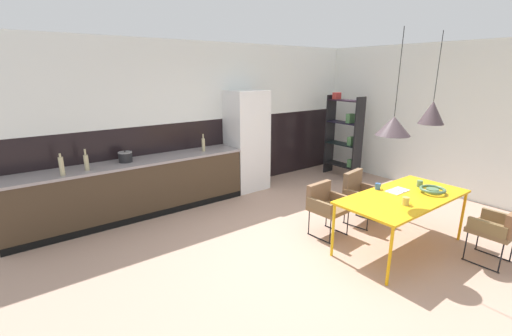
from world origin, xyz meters
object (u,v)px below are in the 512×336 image
(mug_dark_espresso, at_px, (406,201))
(open_shelf_unit, at_px, (344,134))
(bottle_oil_tall, at_px, (86,162))
(bottle_spice_small, at_px, (203,145))
(mug_glass_clear, at_px, (378,186))
(armchair_corner_seat, at_px, (325,202))
(armchair_head_of_table, at_px, (359,191))
(pendant_lamp_over_table_far, at_px, (432,113))
(armchair_facing_counter, at_px, (500,227))
(pendant_lamp_over_table_near, at_px, (393,126))
(bottle_wine_green, at_px, (62,166))
(fruit_bowl, at_px, (433,190))
(open_book, at_px, (397,191))
(mug_short_terracotta, at_px, (420,184))
(refrigerator_column, at_px, (247,141))
(cooking_pot, at_px, (125,157))
(dining_table, at_px, (404,199))

(mug_dark_espresso, height_order, open_shelf_unit, open_shelf_unit)
(mug_dark_espresso, distance_m, bottle_oil_tall, 4.33)
(bottle_spice_small, bearing_deg, mug_glass_clear, -68.31)
(armchair_corner_seat, distance_m, bottle_oil_tall, 3.47)
(armchair_head_of_table, bearing_deg, pendant_lamp_over_table_far, 88.78)
(armchair_head_of_table, relative_size, open_shelf_unit, 0.44)
(armchair_facing_counter, distance_m, pendant_lamp_over_table_near, 1.79)
(mug_glass_clear, bearing_deg, mug_dark_espresso, -112.80)
(open_shelf_unit, bearing_deg, bottle_wine_green, -94.51)
(bottle_spice_small, bearing_deg, mug_dark_espresso, -75.01)
(armchair_head_of_table, bearing_deg, pendant_lamp_over_table_near, 44.20)
(mug_dark_espresso, xyz_separation_m, bottle_oil_tall, (-2.82, 3.28, 0.24))
(armchair_corner_seat, distance_m, armchair_facing_counter, 2.10)
(fruit_bowl, distance_m, bottle_spice_small, 3.69)
(open_book, bearing_deg, pendant_lamp_over_table_near, -166.34)
(fruit_bowl, xyz_separation_m, bottle_spice_small, (-1.57, 3.33, 0.25))
(bottle_oil_tall, height_order, pendant_lamp_over_table_near, pendant_lamp_over_table_near)
(bottle_oil_tall, bearing_deg, mug_short_terracotta, -40.04)
(mug_short_terracotta, relative_size, pendant_lamp_over_table_far, 0.11)
(open_shelf_unit, bearing_deg, refrigerator_column, -105.29)
(mug_glass_clear, relative_size, cooking_pot, 0.53)
(bottle_wine_green, bearing_deg, cooking_pot, 13.08)
(dining_table, height_order, mug_short_terracotta, mug_short_terracotta)
(armchair_facing_counter, height_order, cooking_pot, cooking_pot)
(open_shelf_unit, relative_size, pendant_lamp_over_table_near, 1.54)
(armchair_facing_counter, xyz_separation_m, fruit_bowl, (-0.17, 0.76, 0.29))
(dining_table, height_order, open_shelf_unit, open_shelf_unit)
(mug_dark_espresso, bearing_deg, open_book, 41.63)
(dining_table, distance_m, bottle_spice_small, 3.39)
(armchair_corner_seat, relative_size, fruit_bowl, 2.28)
(armchair_corner_seat, bearing_deg, mug_short_terracotta, 136.66)
(pendant_lamp_over_table_near, bearing_deg, open_shelf_unit, 47.18)
(mug_short_terracotta, height_order, bottle_spice_small, bottle_spice_small)
(armchair_corner_seat, xyz_separation_m, bottle_spice_small, (-0.69, 2.27, 0.54))
(bottle_wine_green, bearing_deg, fruit_bowl, -39.89)
(pendant_lamp_over_table_near, bearing_deg, bottle_oil_tall, 131.73)
(dining_table, height_order, bottle_oil_tall, bottle_oil_tall)
(refrigerator_column, relative_size, bottle_oil_tall, 6.17)
(mug_glass_clear, bearing_deg, refrigerator_column, 92.84)
(cooking_pot, distance_m, pendant_lamp_over_table_far, 4.43)
(armchair_corner_seat, height_order, bottle_oil_tall, bottle_oil_tall)
(fruit_bowl, bearing_deg, bottle_wine_green, 140.11)
(armchair_head_of_table, distance_m, open_book, 0.76)
(armchair_head_of_table, xyz_separation_m, mug_dark_espresso, (-0.52, -1.03, 0.29))
(mug_short_terracotta, relative_size, mug_glass_clear, 1.09)
(armchair_corner_seat, bearing_deg, bottle_spice_small, -76.51)
(cooking_pot, height_order, bottle_wine_green, bottle_wine_green)
(armchair_facing_counter, relative_size, mug_dark_espresso, 5.70)
(open_book, distance_m, cooking_pot, 4.05)
(fruit_bowl, relative_size, bottle_oil_tall, 1.04)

